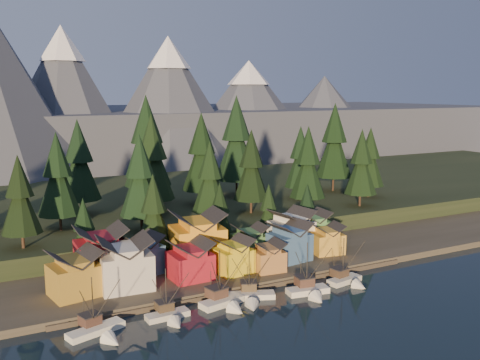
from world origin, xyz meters
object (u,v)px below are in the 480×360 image
boat_2 (225,294)px  house_back_0 (101,251)px  house_back_1 (142,253)px  boat_1 (169,309)px  house_front_0 (75,272)px  boat_4 (310,284)px  boat_3 (250,291)px  house_front_1 (125,262)px  boat_5 (348,274)px  boat_0 (99,324)px

boat_2 → house_back_0: 29.55m
house_back_0 → house_back_1: bearing=-6.2°
boat_1 → house_front_0: bearing=127.8°
boat_1 → boat_4: (29.36, -1.89, 0.36)m
boat_2 → house_back_0: (-18.08, 22.86, 4.88)m
boat_3 → house_front_0: house_front_0 is taller
boat_4 → house_front_1: bearing=160.6°
house_back_0 → boat_3: bearing=-42.5°
boat_5 → house_front_1: (-43.95, 15.67, 4.80)m
boat_4 → house_back_0: bearing=152.8°
boat_0 → boat_2: boat_2 is taller
boat_4 → boat_0: bearing=-173.8°
boat_5 → boat_0: bearing=170.1°
house_front_0 → boat_5: bearing=-27.0°
house_back_0 → boat_0: bearing=-103.6°
boat_3 → house_front_0: 34.41m
boat_3 → boat_0: bearing=-155.0°
house_front_0 → house_back_1: (15.53, 6.60, -0.23)m
house_front_0 → house_back_0: 10.37m
house_back_0 → boat_4: bearing=-34.6°
boat_0 → house_front_1: (9.00, 15.84, 5.01)m
boat_4 → house_front_1: house_front_1 is taller
boat_5 → house_front_1: bearing=150.3°
house_front_0 → house_front_1: size_ratio=0.96×
boat_4 → house_front_0: 46.61m
boat_0 → boat_1: boat_0 is taller
boat_0 → house_back_1: (14.72, 23.04, 4.01)m
boat_0 → boat_2: 24.24m
house_back_0 → boat_1: bearing=-73.7°
boat_1 → house_front_1: bearing=101.1°
house_front_1 → boat_0: bearing=-115.7°
boat_1 → boat_4: bearing=-6.2°
house_back_1 → house_front_0: bearing=-169.7°
boat_3 → house_front_1: size_ratio=1.02×
house_front_0 → house_back_1: house_front_0 is taller
house_front_1 → boat_2: bearing=-40.0°
boat_3 → boat_5: bearing=17.9°
boat_1 → boat_0: bearing=179.7°
house_front_1 → house_back_0: size_ratio=0.97×
house_back_1 → boat_5: bearing=-43.6°
boat_2 → boat_4: bearing=-20.4°
boat_4 → boat_5: 10.98m
boat_0 → boat_4: 42.10m
boat_4 → boat_5: boat_4 is taller
boat_0 → boat_1: bearing=-15.1°
boat_1 → house_back_0: (-6.59, 23.59, 5.29)m
house_front_0 → boat_4: bearing=-32.7°
boat_5 → house_back_1: 44.71m
boat_2 → house_front_1: (-15.21, 14.61, 4.58)m
house_back_1 → house_back_0: bearing=160.4°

